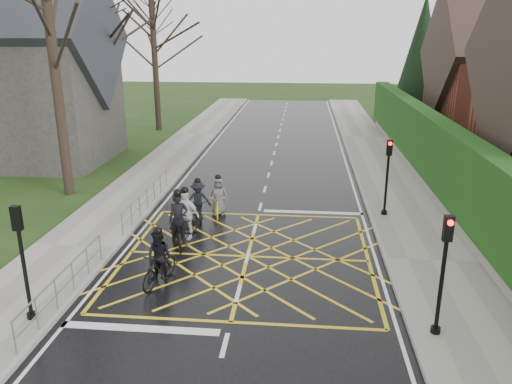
% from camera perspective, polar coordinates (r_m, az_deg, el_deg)
% --- Properties ---
extents(ground, '(120.00, 120.00, 0.00)m').
position_cam_1_polar(ground, '(16.86, -0.97, -7.38)').
color(ground, '#1A3210').
rests_on(ground, ground).
extents(road, '(9.00, 80.00, 0.01)m').
position_cam_1_polar(road, '(16.85, -0.97, -7.37)').
color(road, black).
rests_on(road, ground).
extents(sidewalk_right, '(3.00, 80.00, 0.15)m').
position_cam_1_polar(sidewalk_right, '(17.28, 19.40, -7.54)').
color(sidewalk_right, gray).
rests_on(sidewalk_right, ground).
extents(sidewalk_left, '(3.00, 80.00, 0.15)m').
position_cam_1_polar(sidewalk_left, '(18.43, -19.96, -5.99)').
color(sidewalk_left, gray).
rests_on(sidewalk_left, ground).
extents(stone_wall, '(0.50, 38.00, 0.70)m').
position_cam_1_polar(stone_wall, '(23.03, 20.31, -0.56)').
color(stone_wall, slate).
rests_on(stone_wall, ground).
extents(hedge, '(0.90, 38.00, 2.80)m').
position_cam_1_polar(hedge, '(22.58, 20.79, 3.66)').
color(hedge, '#11390F').
rests_on(hedge, stone_wall).
extents(conifer, '(4.60, 4.60, 10.00)m').
position_cam_1_polar(conifer, '(42.19, 18.31, 14.00)').
color(conifer, black).
rests_on(conifer, ground).
extents(church, '(8.80, 7.80, 11.00)m').
position_cam_1_polar(church, '(31.22, -24.44, 12.15)').
color(church, '#2D2B28').
rests_on(church, ground).
extents(tree_near, '(9.24, 9.24, 11.44)m').
position_cam_1_polar(tree_near, '(23.72, -22.67, 18.31)').
color(tree_near, black).
rests_on(tree_near, ground).
extents(tree_mid, '(10.08, 10.08, 12.48)m').
position_cam_1_polar(tree_mid, '(31.45, -17.54, 19.71)').
color(tree_mid, black).
rests_on(tree_mid, ground).
extents(tree_far, '(8.40, 8.40, 10.40)m').
position_cam_1_polar(tree_far, '(38.75, -11.67, 17.50)').
color(tree_far, black).
rests_on(tree_far, ground).
extents(railing_south, '(0.05, 5.04, 1.03)m').
position_cam_1_polar(railing_south, '(14.74, -21.11, -9.20)').
color(railing_south, slate).
rests_on(railing_south, ground).
extents(railing_north, '(0.05, 6.04, 1.03)m').
position_cam_1_polar(railing_north, '(21.17, -12.37, -0.17)').
color(railing_north, slate).
rests_on(railing_north, ground).
extents(traffic_light_ne, '(0.24, 0.31, 3.21)m').
position_cam_1_polar(traffic_light_ne, '(20.40, 14.74, 1.54)').
color(traffic_light_ne, black).
rests_on(traffic_light_ne, ground).
extents(traffic_light_se, '(0.24, 0.31, 3.21)m').
position_cam_1_polar(traffic_light_se, '(12.72, 20.50, -9.11)').
color(traffic_light_se, black).
rests_on(traffic_light_se, ground).
extents(traffic_light_sw, '(0.24, 0.31, 3.21)m').
position_cam_1_polar(traffic_light_sw, '(13.80, -25.00, -7.53)').
color(traffic_light_sw, black).
rests_on(traffic_light_sw, ground).
extents(cyclist_rear, '(1.37, 2.24, 2.05)m').
position_cam_1_polar(cyclist_rear, '(17.69, -8.85, -4.00)').
color(cyclist_rear, black).
rests_on(cyclist_rear, ground).
extents(cyclist_back, '(0.99, 1.87, 1.81)m').
position_cam_1_polar(cyclist_back, '(15.15, -10.99, -7.92)').
color(cyclist_back, black).
rests_on(cyclist_back, ground).
extents(cyclist_mid, '(1.19, 1.91, 1.75)m').
position_cam_1_polar(cyclist_mid, '(19.90, -6.64, -1.48)').
color(cyclist_mid, black).
rests_on(cyclist_mid, ground).
extents(cyclist_front, '(1.14, 2.04, 1.97)m').
position_cam_1_polar(cyclist_front, '(18.14, -8.06, -3.19)').
color(cyclist_front, black).
rests_on(cyclist_front, ground).
extents(cyclist_lead, '(0.86, 1.83, 1.71)m').
position_cam_1_polar(cyclist_lead, '(20.41, -4.34, -1.05)').
color(cyclist_lead, yellow).
rests_on(cyclist_lead, ground).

